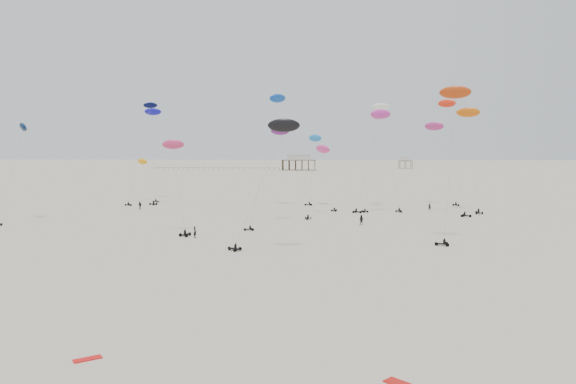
# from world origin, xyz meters

# --- Properties ---
(ground_plane) EXTENTS (900.00, 900.00, 0.00)m
(ground_plane) POSITION_xyz_m (0.00, 200.00, 0.00)
(ground_plane) COLOR beige
(pavilion_main) EXTENTS (21.00, 13.00, 9.80)m
(pavilion_main) POSITION_xyz_m (-10.00, 350.00, 4.22)
(pavilion_main) COLOR brown
(pavilion_main) RESTS_ON ground
(pavilion_small) EXTENTS (9.00, 7.00, 8.00)m
(pavilion_small) POSITION_xyz_m (60.00, 380.00, 3.49)
(pavilion_small) COLOR brown
(pavilion_small) RESTS_ON ground
(pier_fence) EXTENTS (80.20, 0.20, 1.50)m
(pier_fence) POSITION_xyz_m (-62.00, 350.00, 0.77)
(pier_fence) COLOR black
(pier_fence) RESTS_ON ground
(rig_0) EXTENTS (8.32, 7.50, 20.34)m
(rig_0) POSITION_xyz_m (33.18, 140.71, 16.28)
(rig_0) COLOR black
(rig_0) RESTS_ON ground
(rig_1) EXTENTS (3.72, 12.00, 19.39)m
(rig_1) POSITION_xyz_m (-52.00, 103.83, 14.12)
(rig_1) COLOR black
(rig_1) RESTS_ON ground
(rig_2) EXTENTS (3.68, 12.31, 17.56)m
(rig_2) POSITION_xyz_m (3.31, 115.79, 11.00)
(rig_2) COLOR black
(rig_2) RESTS_ON ground
(rig_3) EXTENTS (6.53, 10.85, 24.36)m
(rig_3) POSITION_xyz_m (19.27, 128.66, 17.36)
(rig_3) COLOR black
(rig_3) RESTS_ON ground
(rig_4) EXTENTS (6.08, 6.91, 15.28)m
(rig_4) POSITION_xyz_m (-17.83, 90.07, 8.73)
(rig_4) COLOR black
(rig_4) RESTS_ON ground
(rig_5) EXTENTS (7.21, 12.63, 25.39)m
(rig_5) POSITION_xyz_m (-40.19, 150.03, 20.68)
(rig_5) COLOR black
(rig_5) RESTS_ON ground
(rig_6) EXTENTS (5.75, 10.27, 24.15)m
(rig_6) POSITION_xyz_m (32.35, 120.23, 15.31)
(rig_6) COLOR black
(rig_6) RESTS_ON ground
(rig_7) EXTENTS (5.44, 9.97, 22.86)m
(rig_7) POSITION_xyz_m (37.23, 125.90, 16.96)
(rig_7) COLOR black
(rig_7) RESTS_ON ground
(rig_8) EXTENTS (10.12, 16.57, 17.87)m
(rig_8) POSITION_xyz_m (-40.39, 143.46, 7.04)
(rig_8) COLOR black
(rig_8) RESTS_ON ground
(rig_9) EXTENTS (10.91, 4.58, 19.40)m
(rig_9) POSITION_xyz_m (-4.23, 136.83, 15.88)
(rig_9) COLOR black
(rig_9) RESTS_ON ground
(rig_10) EXTENTS (7.36, 6.69, 25.03)m
(rig_10) POSITION_xyz_m (-38.15, 135.14, 16.24)
(rig_10) COLOR black
(rig_10) RESTS_ON ground
(rig_11) EXTENTS (6.89, 14.12, 24.81)m
(rig_11) POSITION_xyz_m (-3.76, 102.97, 18.59)
(rig_11) COLOR black
(rig_11) RESTS_ON ground
(rig_12) EXTENTS (6.04, 7.92, 23.21)m
(rig_12) POSITION_xyz_m (24.38, 85.60, 17.37)
(rig_12) COLOR black
(rig_12) RESTS_ON ground
(rig_13) EXTENTS (8.56, 4.52, 22.15)m
(rig_13) POSITION_xyz_m (16.57, 122.06, 17.06)
(rig_13) COLOR black
(rig_13) RESTS_ON ground
(rig_14) EXTENTS (7.42, 18.36, 25.13)m
(rig_14) POSITION_xyz_m (17.93, 134.92, 19.63)
(rig_14) COLOR black
(rig_14) RESTS_ON ground
(rig_15) EXTENTS (6.17, 17.08, 18.01)m
(rig_15) POSITION_xyz_m (5.53, 135.41, 12.26)
(rig_15) COLOR black
(rig_15) RESTS_ON ground
(rig_16) EXTENTS (9.97, 3.16, 17.92)m
(rig_16) POSITION_xyz_m (-1.39, 76.35, 13.00)
(rig_16) COLOR black
(rig_16) RESTS_ON ground
(spectator_0) EXTENTS (0.85, 0.92, 2.10)m
(spectator_0) POSITION_xyz_m (-14.22, 85.86, 0.00)
(spectator_0) COLOR black
(spectator_0) RESTS_ON ground
(spectator_1) EXTENTS (1.18, 1.00, 2.09)m
(spectator_1) POSITION_xyz_m (12.35, 102.18, 0.00)
(spectator_1) COLOR black
(spectator_1) RESTS_ON ground
(spectator_2) EXTENTS (1.44, 1.28, 2.15)m
(spectator_2) POSITION_xyz_m (-35.84, 124.78, 0.00)
(spectator_2) COLOR black
(spectator_2) RESTS_ON ground
(spectator_3) EXTENTS (0.82, 0.72, 1.88)m
(spectator_3) POSITION_xyz_m (28.93, 126.48, 0.00)
(spectator_3) COLOR black
(spectator_3) RESTS_ON ground
(grounded_kite_b) EXTENTS (1.86, 1.64, 0.07)m
(grounded_kite_b) POSITION_xyz_m (-9.88, 36.29, 0.00)
(grounded_kite_b) COLOR red
(grounded_kite_b) RESTS_ON ground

